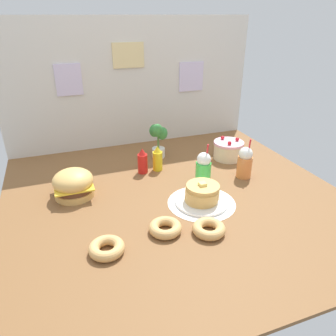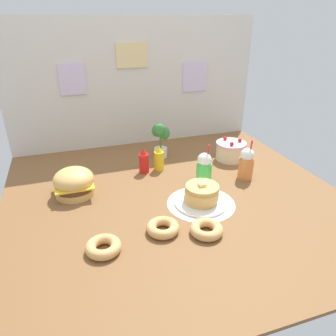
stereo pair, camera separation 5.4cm
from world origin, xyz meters
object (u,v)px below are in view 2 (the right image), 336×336
Objects in this scene: burger at (74,182)px; donut_vanilla at (207,229)px; mustard_bottle at (159,159)px; donut_chocolate at (163,227)px; donut_pink_glaze at (103,247)px; orange_float_cup at (246,164)px; cream_soda_cup at (204,169)px; pancake_stack at (201,196)px; layer_cake at (231,151)px; ketchup_bottle at (144,161)px; potted_plant at (160,139)px.

donut_vanilla is (0.62, -0.63, -0.06)m from burger.
mustard_bottle is 1.08× the size of donut_chocolate.
burger is at bearing 98.92° from donut_pink_glaze.
orange_float_cup reaches higher than burger.
donut_vanilla is (-0.21, -0.51, -0.08)m from cream_soda_cup.
pancake_stack is at bearing -117.12° from cream_soda_cup.
orange_float_cup is 1.61× the size of donut_vanilla.
cream_soda_cup reaches higher than burger.
pancake_stack is 1.13× the size of orange_float_cup.
mustard_bottle is (-0.11, 0.53, 0.03)m from pancake_stack.
mustard_bottle is at bearing 90.99° from donut_vanilla.
pancake_stack is 0.54m from mustard_bottle.
donut_vanilla is (-0.57, -0.81, -0.04)m from layer_cake.
ketchup_bottle is 0.72m from orange_float_cup.
mustard_bottle is at bearing -179.77° from layer_cake.
orange_float_cup is at bearing -25.51° from ketchup_bottle.
orange_float_cup reaches higher than mustard_bottle.
layer_cake is 1.07m from donut_chocolate.
mustard_bottle is (-0.59, -0.00, 0.01)m from layer_cake.
donut_chocolate is 0.99m from potted_plant.
burger is 0.80m from potted_plant.
layer_cake is 1.34× the size of donut_chocolate.
mustard_bottle is 0.24m from potted_plant.
pancake_stack is at bearing -132.30° from layer_cake.
burger is at bearing 172.95° from orange_float_cup.
ketchup_bottle is 1.08× the size of donut_pink_glaze.
orange_float_cup is 0.72m from donut_vanilla.
potted_plant is at bearing 105.57° from cream_soda_cup.
ketchup_bottle is 0.45m from cream_soda_cup.
pancake_stack is 1.11× the size of potted_plant.
donut_chocolate is at bearing -52.91° from burger.
donut_chocolate is (-0.20, -0.72, -0.06)m from mustard_bottle.
burger is 0.63m from mustard_bottle.
potted_plant reaches higher than layer_cake.
donut_chocolate is 1.00× the size of donut_vanilla.
potted_plant is (-0.14, 0.52, 0.04)m from cream_soda_cup.
burger is 0.84m from cream_soda_cup.
mustard_bottle is 0.67× the size of orange_float_cup.
orange_float_cup is 0.98× the size of potted_plant.
potted_plant is (0.08, 0.22, 0.07)m from mustard_bottle.
orange_float_cup is (0.65, -0.31, 0.02)m from ketchup_bottle.
cream_soda_cup is 0.98× the size of potted_plant.
ketchup_bottle and mustard_bottle have the same top height.
layer_cake reaches higher than donut_pink_glaze.
donut_vanilla is at bearing -136.66° from orange_float_cup.
cream_soda_cup reaches higher than donut_chocolate.
burger is 0.87× the size of potted_plant.
donut_chocolate is 0.23m from donut_vanilla.
mustard_bottle reaches higher than pancake_stack.
donut_vanilla is at bearing -125.45° from layer_cake.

